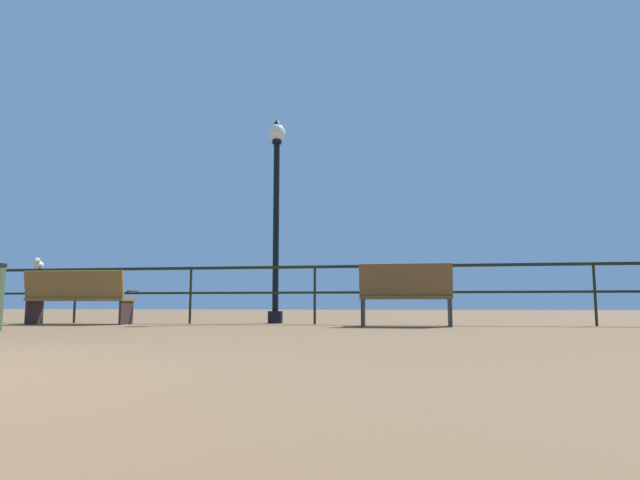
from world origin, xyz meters
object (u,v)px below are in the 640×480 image
(bench_near_right, at_px, (406,292))
(seagull_on_rail, at_px, (38,264))
(bench_near_left, at_px, (78,295))
(lamppost_center, at_px, (276,205))

(bench_near_right, relative_size, seagull_on_rail, 3.39)
(bench_near_left, height_order, bench_near_right, bench_near_right)
(lamppost_center, bearing_deg, seagull_on_rail, -175.38)
(bench_near_left, height_order, lamppost_center, lamppost_center)
(bench_near_left, distance_m, lamppost_center, 3.82)
(seagull_on_rail, bearing_deg, bench_near_left, -27.99)
(bench_near_right, height_order, lamppost_center, lamppost_center)
(bench_near_left, xyz_separation_m, lamppost_center, (3.25, 1.07, 1.69))
(bench_near_left, bearing_deg, lamppost_center, 18.26)
(bench_near_right, height_order, seagull_on_rail, seagull_on_rail)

